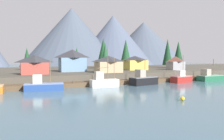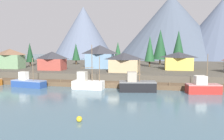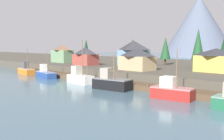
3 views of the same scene
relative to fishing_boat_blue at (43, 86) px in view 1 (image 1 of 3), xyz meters
The scene contains 24 objects.
ground_plane 28.97m from the fishing_boat_blue, 49.09° to the left, with size 400.00×400.00×1.00m, color #476675.
dock 19.34m from the fishing_boat_blue, 11.49° to the left, with size 80.00×4.00×1.60m.
shoreline_bank 38.80m from the fishing_boat_blue, 60.78° to the left, with size 400.00×56.00×2.50m, color #4C473D.
mountain_central_peak 145.73m from the fishing_boat_blue, 73.95° to the left, with size 85.12×85.12×49.45m, color #475160.
mountain_east_peak 155.09m from the fishing_boat_blue, 60.08° to the left, with size 73.08×73.08×45.29m, color #4C566B.
mountain_far_ridge 199.04m from the fishing_boat_blue, 51.60° to the left, with size 92.56×92.56×45.49m, color #475160.
fishing_boat_blue is the anchor object (origin of this frame).
fishing_boat_white 13.77m from the fishing_boat_blue, ahead, with size 6.74×2.85×9.43m.
fishing_boat_black 24.36m from the fishing_boat_blue, ahead, with size 7.68×4.14×6.46m.
fishing_boat_red 37.05m from the fishing_boat_blue, ahead, with size 6.63×3.50×7.62m.
fishing_boat_green 47.87m from the fishing_boat_blue, ahead, with size 8.64×3.68×6.56m.
house_grey 51.02m from the fishing_boat_blue, 17.94° to the left, with size 5.82×4.37×4.92m.
house_tan 23.76m from the fishing_boat_blue, 31.04° to the left, with size 7.68×5.37×5.02m.
house_red 14.16m from the fishing_boat_blue, 92.62° to the left, with size 7.23×4.68×5.20m.
house_blue 24.36m from the fishing_boat_blue, 61.46° to the left, with size 8.39×5.14×7.05m.
house_yellow 40.75m from the fishing_boat_blue, 31.68° to the left, with size 7.87×6.63×5.06m.
conifer_near_left 67.81m from the fishing_boat_blue, 29.48° to the left, with size 4.52×4.52×12.96m.
conifer_near_right 39.95m from the fishing_boat_blue, 48.22° to the left, with size 3.33×3.33×10.09m.
conifer_mid_left 34.79m from the fishing_boat_blue, 63.31° to the left, with size 2.97×2.97×8.21m.
conifer_mid_right 50.74m from the fishing_boat_blue, 53.48° to the left, with size 5.32×5.32×12.97m.
conifer_back_left 35.72m from the fishing_boat_blue, 92.34° to the left, with size 2.96×2.96×7.93m.
conifer_centre 46.84m from the fishing_boat_blue, 40.24° to the left, with size 4.65×4.65×11.80m.
conifer_far_left 60.05m from the fishing_boat_blue, 21.84° to the left, with size 4.36×4.36×11.03m.
channel_buoy 27.93m from the fishing_boat_blue, 46.72° to the right, with size 0.70×0.70×0.70m, color gold.
Camera 1 is at (-24.22, -48.95, 6.94)m, focal length 34.67 mm.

